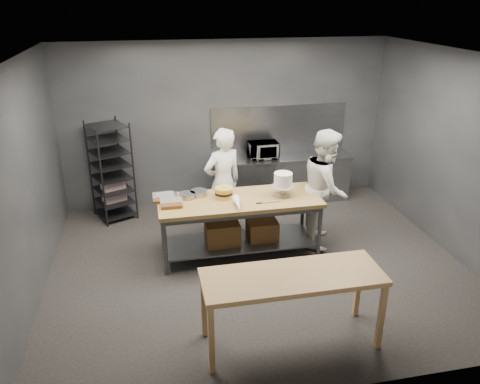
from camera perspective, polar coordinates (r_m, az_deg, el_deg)
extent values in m
plane|color=black|center=(7.06, 2.10, -8.76)|extent=(6.00, 6.00, 0.00)
cube|color=#4C4F54|center=(8.73, -1.65, 8.32)|extent=(6.00, 0.04, 3.00)
cube|color=olive|center=(6.93, -0.08, -1.06)|extent=(2.40, 0.90, 0.06)
cube|color=#47494C|center=(7.24, -0.08, -6.05)|extent=(2.25, 0.75, 0.03)
cylinder|color=#47494C|center=(6.67, -9.10, -6.80)|extent=(0.06, 0.06, 0.86)
cylinder|color=#47494C|center=(7.36, -9.44, -3.83)|extent=(0.06, 0.06, 0.86)
cylinder|color=#47494C|center=(7.09, 9.66, -4.94)|extent=(0.06, 0.06, 0.86)
cylinder|color=#47494C|center=(7.74, 7.64, -2.31)|extent=(0.06, 0.06, 0.86)
cube|color=brown|center=(7.10, -2.18, -4.95)|extent=(0.50, 0.40, 0.35)
cube|color=brown|center=(7.25, 2.72, -4.56)|extent=(0.45, 0.38, 0.30)
cube|color=#A48344|center=(5.21, 6.44, -10.27)|extent=(2.00, 0.70, 0.06)
cube|color=#A48344|center=(5.07, -3.50, -17.60)|extent=(0.06, 0.06, 0.84)
cube|color=#A48344|center=(5.54, -4.43, -13.61)|extent=(0.06, 0.06, 0.84)
cube|color=#A48344|center=(5.58, 16.84, -14.35)|extent=(0.06, 0.06, 0.84)
cube|color=#A48344|center=(6.01, 14.19, -11.07)|extent=(0.06, 0.06, 0.84)
cube|color=slate|center=(8.84, 5.18, 4.21)|extent=(2.60, 0.60, 0.04)
cube|color=slate|center=(8.99, 5.08, 1.49)|extent=(2.56, 0.56, 0.86)
cube|color=slate|center=(8.98, 4.74, 7.66)|extent=(2.60, 0.02, 0.90)
cube|color=black|center=(8.44, -15.40, 2.50)|extent=(0.81, 0.84, 1.75)
cube|color=silver|center=(8.56, -15.16, 0.40)|extent=(0.44, 0.37, 0.45)
imported|color=white|center=(7.52, -2.10, 1.10)|extent=(0.78, 0.64, 1.82)
imported|color=silver|center=(7.40, 10.40, 0.52)|extent=(1.01, 1.11, 1.86)
imported|color=black|center=(8.69, 2.82, 5.12)|extent=(0.54, 0.37, 0.30)
cylinder|color=#AFA68C|center=(7.05, 5.21, -0.37)|extent=(0.20, 0.20, 0.02)
cylinder|color=#AFA68C|center=(7.02, 5.23, 0.16)|extent=(0.06, 0.06, 0.12)
cylinder|color=#AFA68C|center=(6.99, 5.25, 0.68)|extent=(0.34, 0.34, 0.02)
cylinder|color=white|center=(6.95, 5.28, 1.52)|extent=(0.27, 0.27, 0.20)
cylinder|color=gold|center=(6.95, -1.98, -0.46)|extent=(0.26, 0.26, 0.06)
cylinder|color=black|center=(6.93, -1.99, -0.08)|extent=(0.26, 0.26, 0.04)
cylinder|color=gold|center=(6.91, -1.99, 0.30)|extent=(0.26, 0.26, 0.06)
cylinder|color=gray|center=(6.97, -6.45, -0.44)|extent=(0.25, 0.25, 0.07)
cylinder|color=gray|center=(7.05, -5.06, -0.11)|extent=(0.26, 0.26, 0.07)
cylinder|color=gray|center=(6.96, -8.82, -0.61)|extent=(0.29, 0.29, 0.07)
cone|color=white|center=(6.61, -0.29, -1.43)|extent=(0.14, 0.39, 0.12)
cube|color=slate|center=(6.80, 3.80, -1.28)|extent=(0.28, 0.02, 0.00)
cube|color=black|center=(6.76, 2.33, -1.37)|extent=(0.09, 0.02, 0.02)
cube|color=brown|center=(6.72, -8.36, -1.59)|extent=(0.30, 0.20, 0.05)
cube|color=silver|center=(6.70, -8.39, -1.16)|extent=(0.31, 0.21, 0.06)
cube|color=brown|center=(6.92, -9.28, -0.92)|extent=(0.30, 0.20, 0.05)
cube|color=silver|center=(6.89, -9.31, -0.50)|extent=(0.31, 0.21, 0.06)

